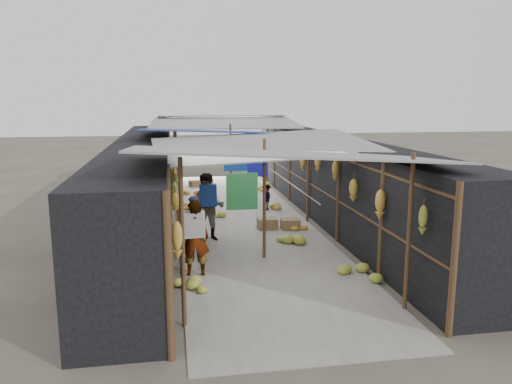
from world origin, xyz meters
TOP-DOWN VIEW (x-y plane):
  - ground at (0.00, 0.00)m, footprint 80.00×80.00m
  - aisle_slab at (0.00, 6.50)m, footprint 3.60×16.00m
  - stall_left at (-2.70, 6.50)m, footprint 1.40×15.00m
  - stall_right at (2.70, 6.50)m, footprint 1.40×15.00m
  - crate_near at (0.53, 5.37)m, footprint 0.51×0.41m
  - crate_mid at (1.12, 5.25)m, footprint 0.51×0.41m
  - crate_back at (-1.05, 12.14)m, footprint 0.49×0.45m
  - black_basin at (0.82, 10.76)m, footprint 0.61×0.61m
  - vendor_elderly at (-1.52, 2.18)m, footprint 0.57×0.38m
  - shopper_blue at (-1.08, 4.59)m, footprint 0.94×0.82m
  - vendor_seated at (0.93, 7.58)m, footprint 0.35×0.56m
  - market_canopy at (0.03, 6.82)m, footprint 5.62×15.20m
  - hanging_bananas at (0.12, 6.43)m, footprint 3.95×14.26m
  - floor_bananas at (0.06, 5.56)m, footprint 3.88×10.05m

SIDE VIEW (x-z plane):
  - ground at x=0.00m, z-range 0.00..0.00m
  - aisle_slab at x=0.00m, z-range 0.00..0.02m
  - black_basin at x=0.82m, z-range 0.00..0.18m
  - crate_back at x=-1.05m, z-range 0.00..0.26m
  - crate_mid at x=1.12m, z-range 0.00..0.29m
  - floor_bananas at x=0.06m, z-range -0.02..0.31m
  - crate_near at x=0.53m, z-range 0.00..0.31m
  - vendor_seated at x=0.93m, z-range 0.00..0.84m
  - vendor_elderly at x=-1.52m, z-range 0.00..1.52m
  - shopper_blue at x=-1.08m, z-range 0.00..1.66m
  - stall_left at x=-2.70m, z-range 0.00..2.30m
  - stall_right at x=2.70m, z-range 0.00..2.30m
  - hanging_bananas at x=0.12m, z-range 1.19..2.02m
  - market_canopy at x=0.03m, z-range 1.03..3.79m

